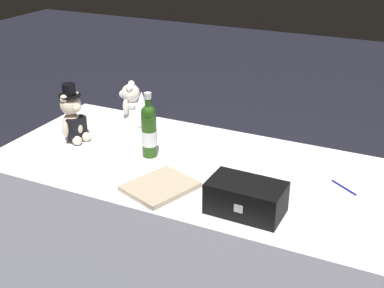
# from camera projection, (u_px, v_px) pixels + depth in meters

# --- Properties ---
(reception_table) EXTENTS (1.82, 0.87, 0.72)m
(reception_table) POSITION_uv_depth(u_px,v_px,m) (192.00, 230.00, 2.44)
(reception_table) COLOR white
(reception_table) RESTS_ON ground_plane
(teddy_bear_groom) EXTENTS (0.14, 0.15, 0.29)m
(teddy_bear_groom) POSITION_uv_depth(u_px,v_px,m) (73.00, 118.00, 2.47)
(teddy_bear_groom) COLOR beige
(teddy_bear_groom) RESTS_ON reception_table
(teddy_bear_bride) EXTENTS (0.22, 0.19, 0.25)m
(teddy_bear_bride) POSITION_uv_depth(u_px,v_px,m) (134.00, 108.00, 2.63)
(teddy_bear_bride) COLOR white
(teddy_bear_bride) RESTS_ON reception_table
(champagne_bottle) EXTENTS (0.07, 0.07, 0.31)m
(champagne_bottle) POSITION_uv_depth(u_px,v_px,m) (149.00, 130.00, 2.32)
(champagne_bottle) COLOR #244B14
(champagne_bottle) RESTS_ON reception_table
(signing_pen) EXTENTS (0.12, 0.09, 0.01)m
(signing_pen) POSITION_uv_depth(u_px,v_px,m) (343.00, 187.00, 2.09)
(signing_pen) COLOR navy
(signing_pen) RESTS_ON reception_table
(gift_case_black) EXTENTS (0.29, 0.17, 0.12)m
(gift_case_black) POSITION_uv_depth(u_px,v_px,m) (246.00, 198.00, 1.90)
(gift_case_black) COLOR black
(gift_case_black) RESTS_ON reception_table
(guestbook) EXTENTS (0.30, 0.33, 0.02)m
(guestbook) POSITION_uv_depth(u_px,v_px,m) (160.00, 187.00, 2.08)
(guestbook) COLOR tan
(guestbook) RESTS_ON reception_table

